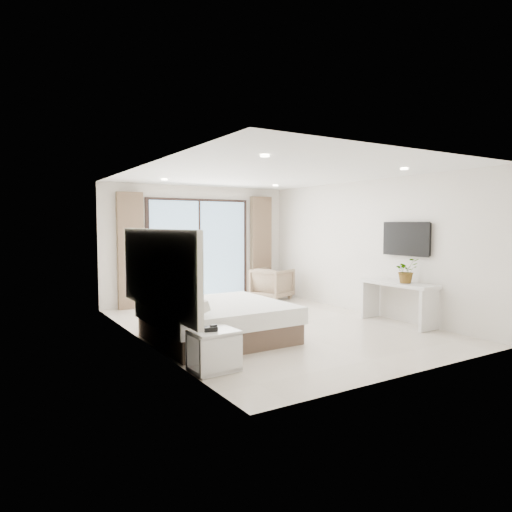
% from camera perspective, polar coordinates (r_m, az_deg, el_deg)
% --- Properties ---
extents(ground, '(6.20, 6.20, 0.00)m').
position_cam_1_polar(ground, '(8.27, 1.92, -8.69)').
color(ground, beige).
rests_on(ground, ground).
extents(room_shell, '(4.62, 6.22, 2.72)m').
position_cam_1_polar(room_shell, '(8.55, -1.72, 2.42)').
color(room_shell, silver).
rests_on(room_shell, ground).
extents(bed, '(2.05, 1.95, 0.71)m').
position_cam_1_polar(bed, '(7.24, -4.90, -8.10)').
color(bed, brown).
rests_on(bed, ground).
extents(nightstand, '(0.58, 0.48, 0.51)m').
position_cam_1_polar(nightstand, '(5.78, -5.29, -11.69)').
color(nightstand, silver).
rests_on(nightstand, ground).
extents(phone, '(0.18, 0.16, 0.05)m').
position_cam_1_polar(phone, '(5.67, -5.75, -9.04)').
color(phone, black).
rests_on(phone, nightstand).
extents(console_desk, '(0.47, 1.50, 0.77)m').
position_cam_1_polar(console_desk, '(8.70, 17.31, -4.51)').
color(console_desk, silver).
rests_on(console_desk, ground).
extents(plant, '(0.49, 0.52, 0.35)m').
position_cam_1_polar(plant, '(8.54, 18.26, -2.07)').
color(plant, '#33662D').
rests_on(plant, console_desk).
extents(armchair, '(1.00, 1.03, 0.83)m').
position_cam_1_polar(armchair, '(11.05, 2.04, -3.28)').
color(armchair, '#947961').
rests_on(armchair, ground).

